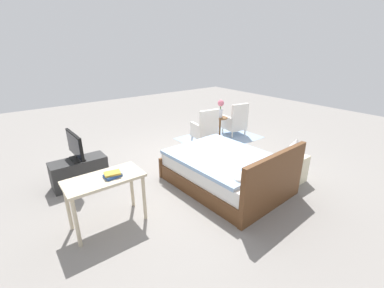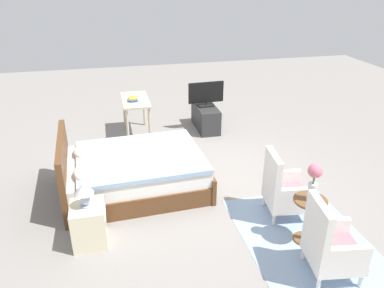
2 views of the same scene
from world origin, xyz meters
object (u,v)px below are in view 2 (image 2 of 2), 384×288
Objects in this scene: vanity_desk at (135,104)px; flower_vase at (314,178)px; tv_flatscreen at (206,94)px; armchair_by_window_left at (330,245)px; tv_stand at (206,117)px; bed at (132,172)px; armchair_by_window_right at (283,190)px; nightstand at (89,224)px; side_table at (308,215)px; table_lamp at (84,191)px; book_stack at (133,99)px.

flower_vase is at bearing -155.63° from vanity_desk.
tv_flatscreen is 1.45m from vanity_desk.
tv_stand is at bearing 2.89° from armchair_by_window_left.
vanity_desk is (2.11, -0.27, 0.34)m from bed.
armchair_by_window_right is (1.13, 0.00, 0.00)m from armchair_by_window_left.
bed reaches higher than armchair_by_window_left.
flower_vase is 3.85m from tv_stand.
flower_vase is at bearing -130.23° from bed.
armchair_by_window_left is 2.78m from nightstand.
armchair_by_window_left is at bearing -177.11° from tv_flatscreen.
tv_stand is 1.30× the size of tv_flatscreen.
side_table is (0.56, -0.05, -0.01)m from armchair_by_window_left.
table_lamp is 4.00m from tv_stand.
tv_flatscreen reaches higher than tv_stand.
flower_vase is at bearing -102.31° from table_lamp.
tv_flatscreen is at bearing 2.89° from armchair_by_window_left.
nightstand is (0.57, 2.60, -0.63)m from flower_vase.
armchair_by_window_left is 0.76m from flower_vase.
book_stack is at bearing 22.03° from armchair_by_window_left.
flower_vase is 2.73m from nightstand.
tv_flatscreen is (3.22, -2.32, 0.49)m from nightstand.
armchair_by_window_left is at bearing -113.88° from table_lamp.
side_table is at bearing 90.00° from flower_vase.
tv_flatscreen is at bearing -89.94° from vanity_desk.
tv_flatscreen reaches higher than armchair_by_window_right.
vanity_desk is (0.00, 1.44, 0.39)m from tv_stand.
table_lamp is at bearing 144.16° from tv_stand.
bed is at bearing -29.02° from nightstand.
table_lamp is 0.34× the size of tv_stand.
side_table is at bearing -5.46° from armchair_by_window_left.
flower_vase reaches higher than book_stack.
nightstand is at bearing 164.69° from vanity_desk.
table_lamp is 1.42× the size of book_stack.
vanity_desk is (3.22, -0.88, 0.38)m from nightstand.
tv_flatscreen is (3.21, 0.22, 0.38)m from armchair_by_window_right.
tv_flatscreen is (3.79, 0.27, -0.13)m from flower_vase.
book_stack is (3.68, 1.77, -0.10)m from flower_vase.
armchair_by_window_right is at bearing 5.32° from flower_vase.
tv_flatscreen reaches higher than nightstand.
armchair_by_window_right is at bearing -89.82° from table_lamp.
vanity_desk is (4.34, 1.66, 0.26)m from armchair_by_window_left.
bed reaches higher than tv_stand.
side_table is at bearing -175.89° from tv_flatscreen.
armchair_by_window_left is 4.66m from vanity_desk.
vanity_desk is (3.79, 1.71, 0.27)m from side_table.
side_table is 1.81× the size of table_lamp.
flower_vase is 1.45× the size of table_lamp.
armchair_by_window_left is 4.35m from tv_stand.
book_stack is (-0.11, 1.50, 0.03)m from tv_flatscreen.
book_stack is (4.24, 1.72, 0.41)m from armchair_by_window_left.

